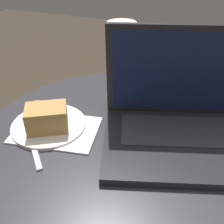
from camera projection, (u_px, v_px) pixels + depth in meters
name	position (u px, v px, depth m)	size (l,w,h in m)	color
table	(126.00, 186.00, 0.69)	(0.74, 0.74, 0.58)	#515156
napkin	(56.00, 130.00, 0.64)	(0.22, 0.17, 0.00)	white
laptop	(183.00, 120.00, 0.59)	(0.41, 0.34, 0.25)	#232326
beer_glass	(121.00, 67.00, 0.68)	(0.07, 0.07, 0.23)	brown
snack_plate	(47.00, 120.00, 0.64)	(0.18, 0.18, 0.07)	white
fork	(32.00, 140.00, 0.61)	(0.13, 0.14, 0.00)	silver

